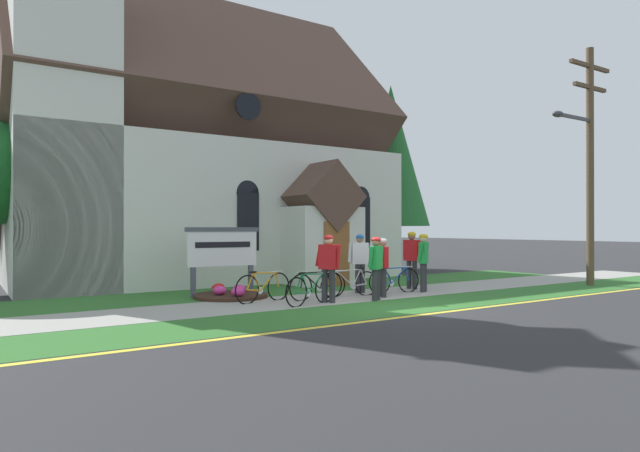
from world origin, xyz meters
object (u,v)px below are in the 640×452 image
object	(u,v)px
bicycle_yellow	(263,287)
cyclist_in_yellow_jersey	(328,263)
utility_pole	(588,153)
cyclist_in_red_jersey	(424,258)
roadside_conifer	(391,156)
bicycle_silver	(311,289)
cyclist_in_blue_jersey	(412,255)
bicycle_black	(350,283)
cyclist_in_orange_jersey	(382,263)
church_sign	(223,250)
bicycle_orange	(394,280)
cyclist_in_green_jersey	(360,258)
cyclist_in_white_jersey	(376,263)
bicycle_white	(317,285)

from	to	relation	value
bicycle_yellow	cyclist_in_yellow_jersey	size ratio (longest dim) A/B	1.01
utility_pole	bicycle_yellow	bearing A→B (deg)	167.91
cyclist_in_red_jersey	roadside_conifer	world-z (taller)	roadside_conifer
bicycle_silver	cyclist_in_blue_jersey	world-z (taller)	cyclist_in_blue_jersey
bicycle_black	bicycle_yellow	bearing A→B (deg)	173.82
cyclist_in_orange_jersey	bicycle_black	bearing A→B (deg)	131.82
utility_pole	roadside_conifer	world-z (taller)	roadside_conifer
bicycle_silver	bicycle_black	bearing A→B (deg)	24.18
church_sign	bicycle_silver	distance (m)	3.21
bicycle_yellow	bicycle_orange	bearing A→B (deg)	-5.68
church_sign	bicycle_yellow	distance (m)	2.03
cyclist_in_red_jersey	utility_pole	bearing A→B (deg)	-15.61
bicycle_silver	cyclist_in_green_jersey	distance (m)	2.86
bicycle_yellow	bicycle_black	xyz separation A→B (m)	(2.57, -0.28, -0.02)
roadside_conifer	bicycle_orange	bearing A→B (deg)	-130.47
bicycle_black	cyclist_in_blue_jersey	distance (m)	2.76
bicycle_silver	cyclist_in_yellow_jersey	world-z (taller)	cyclist_in_yellow_jersey
cyclist_in_white_jersey	cyclist_in_red_jersey	world-z (taller)	cyclist_in_red_jersey
church_sign	bicycle_yellow	world-z (taller)	church_sign
cyclist_in_green_jersey	utility_pole	size ratio (longest dim) A/B	0.22
bicycle_yellow	bicycle_silver	distance (m)	1.33
bicycle_silver	roadside_conifer	world-z (taller)	roadside_conifer
cyclist_in_white_jersey	cyclist_in_red_jersey	distance (m)	2.50
bicycle_orange	bicycle_silver	distance (m)	3.39
bicycle_yellow	utility_pole	size ratio (longest dim) A/B	0.22
church_sign	cyclist_in_white_jersey	world-z (taller)	church_sign
cyclist_in_yellow_jersey	cyclist_in_orange_jersey	xyz separation A→B (m)	(1.87, 0.12, -0.08)
cyclist_in_white_jersey	utility_pole	bearing A→B (deg)	-6.39
cyclist_in_green_jersey	cyclist_in_white_jersey	bearing A→B (deg)	-113.62
cyclist_in_white_jersey	roadside_conifer	distance (m)	11.50
cyclist_in_blue_jersey	cyclist_in_yellow_jersey	size ratio (longest dim) A/B	1.03
bicycle_yellow	utility_pole	distance (m)	11.78
bicycle_silver	bicycle_white	xyz separation A→B (m)	(0.69, 0.79, -0.01)
cyclist_in_blue_jersey	cyclist_in_green_jersey	xyz separation A→B (m)	(-1.98, 0.06, -0.05)
cyclist_in_green_jersey	cyclist_in_red_jersey	size ratio (longest dim) A/B	1.00
cyclist_in_blue_jersey	bicycle_white	bearing A→B (deg)	-173.94
bicycle_black	cyclist_in_white_jersey	bearing A→B (deg)	-90.35
cyclist_in_orange_jersey	bicycle_orange	bearing A→B (deg)	30.97
bicycle_orange	utility_pole	distance (m)	8.09
bicycle_orange	cyclist_in_red_jersey	distance (m)	1.14
bicycle_yellow	cyclist_in_orange_jersey	bearing A→B (deg)	-16.57
utility_pole	bicycle_black	bearing A→B (deg)	166.11
cyclist_in_white_jersey	cyclist_in_red_jersey	xyz separation A→B (m)	(2.40, 0.71, 0.04)
bicycle_orange	cyclist_in_blue_jersey	bearing A→B (deg)	23.04
utility_pole	bicycle_orange	bearing A→B (deg)	164.19
cyclist_in_orange_jersey	utility_pole	distance (m)	8.52
cyclist_in_red_jersey	bicycle_yellow	bearing A→B (deg)	172.19
cyclist_in_red_jersey	roadside_conifer	bearing A→B (deg)	55.27
bicycle_orange	cyclist_in_yellow_jersey	xyz separation A→B (m)	(-2.77, -0.66, 0.64)
cyclist_in_red_jersey	utility_pole	world-z (taller)	utility_pole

